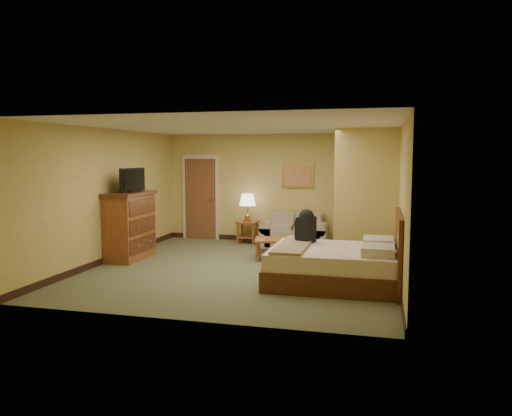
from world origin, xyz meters
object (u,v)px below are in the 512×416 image
(coffee_table, at_px, (271,244))
(loveseat, at_px, (294,235))
(bed, at_px, (340,265))
(dresser, at_px, (129,225))

(coffee_table, bearing_deg, loveseat, 83.15)
(coffee_table, xyz_separation_m, bed, (1.51, -1.67, 0.03))
(bed, bearing_deg, coffee_table, 132.12)
(dresser, bearing_deg, bed, -12.91)
(bed, bearing_deg, dresser, 167.09)
(loveseat, distance_m, dresser, 3.78)
(loveseat, height_order, dresser, dresser)
(loveseat, bearing_deg, dresser, -142.32)
(loveseat, relative_size, dresser, 1.13)
(loveseat, relative_size, bed, 0.71)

